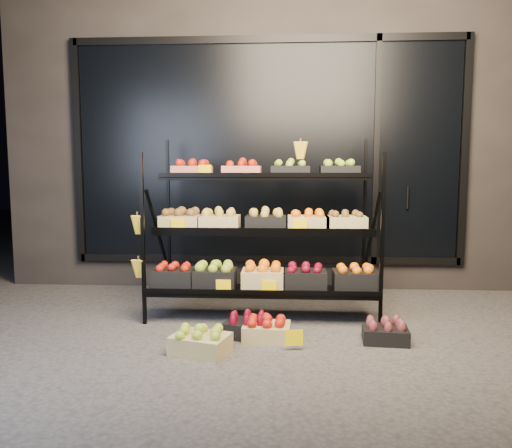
# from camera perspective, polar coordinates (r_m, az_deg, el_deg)

# --- Properties ---
(ground) EXTENTS (24.00, 24.00, 0.00)m
(ground) POSITION_cam_1_polar(r_m,az_deg,el_deg) (4.26, 0.43, -12.30)
(ground) COLOR #514F4C
(ground) RESTS_ON ground
(building) EXTENTS (6.00, 2.08, 3.50)m
(building) POSITION_cam_1_polar(r_m,az_deg,el_deg) (6.64, 1.61, 9.66)
(building) COLOR #2D2826
(building) RESTS_ON ground
(display_rack) EXTENTS (2.18, 1.02, 1.74)m
(display_rack) POSITION_cam_1_polar(r_m,az_deg,el_deg) (4.67, 0.69, -0.73)
(display_rack) COLOR black
(display_rack) RESTS_ON ground
(tag_floor_b) EXTENTS (0.13, 0.01, 0.12)m
(tag_floor_b) POSITION_cam_1_polar(r_m,az_deg,el_deg) (3.86, 4.39, -13.39)
(tag_floor_b) COLOR #FFD400
(tag_floor_b) RESTS_ON ground
(floor_crate_left) EXTENTS (0.47, 0.40, 0.20)m
(floor_crate_left) POSITION_cam_1_polar(r_m,az_deg,el_deg) (3.81, -6.37, -13.10)
(floor_crate_left) COLOR tan
(floor_crate_left) RESTS_ON ground
(floor_crate_midleft) EXTENTS (0.44, 0.38, 0.19)m
(floor_crate_midleft) POSITION_cam_1_polar(r_m,az_deg,el_deg) (4.13, -0.89, -11.61)
(floor_crate_midleft) COLOR black
(floor_crate_midleft) RESTS_ON ground
(floor_crate_midright) EXTENTS (0.39, 0.29, 0.19)m
(floor_crate_midright) POSITION_cam_1_polar(r_m,az_deg,el_deg) (4.07, 1.22, -11.86)
(floor_crate_midright) COLOR tan
(floor_crate_midright) RESTS_ON ground
(floor_crate_right) EXTENTS (0.37, 0.29, 0.18)m
(floor_crate_right) POSITION_cam_1_polar(r_m,az_deg,el_deg) (4.14, 14.56, -11.81)
(floor_crate_right) COLOR black
(floor_crate_right) RESTS_ON ground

